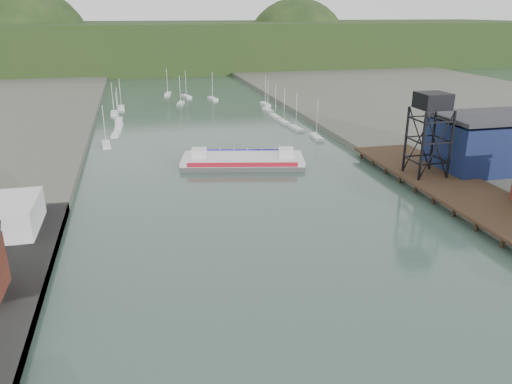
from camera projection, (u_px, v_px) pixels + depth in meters
name	position (u px, v px, depth m)	size (l,w,h in m)	color
east_pier	(474.00, 197.00, 87.27)	(14.00, 70.00, 2.45)	black
lift_tower	(432.00, 106.00, 94.00)	(6.50, 6.50, 16.00)	black
blue_shed	(487.00, 143.00, 102.08)	(20.50, 14.50, 11.30)	#0D0F3C
marina_sailboats	(197.00, 114.00, 164.99)	(57.71, 92.65, 0.90)	silver
distant_hills	(156.00, 49.00, 309.42)	(500.00, 120.00, 80.00)	black
chain_ferry	(243.00, 160.00, 111.34)	(28.57, 16.37, 3.87)	#48484A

